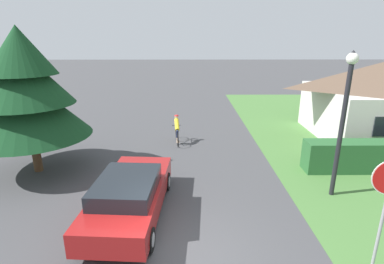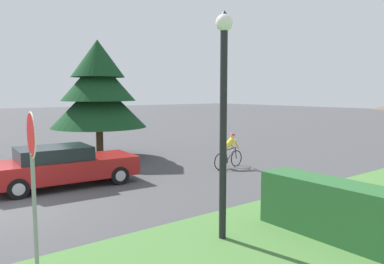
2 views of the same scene
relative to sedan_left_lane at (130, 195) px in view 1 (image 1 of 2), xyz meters
The scene contains 5 objects.
ground_plane 2.42m from the sedan_left_lane, 50.85° to the right, with size 140.00×140.00×0.00m, color #424244.
sedan_left_lane is the anchor object (origin of this frame).
cyclist 6.68m from the sedan_left_lane, 80.05° to the left, with size 0.44×1.75×1.47m.
street_lamp 7.21m from the sedan_left_lane, 10.22° to the left, with size 0.36×0.36×4.85m.
conifer_tall_near 6.05m from the sedan_left_lane, 143.27° to the left, with size 4.51×4.51×5.65m.
Camera 1 is at (0.33, -6.20, 5.20)m, focal length 28.00 mm.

